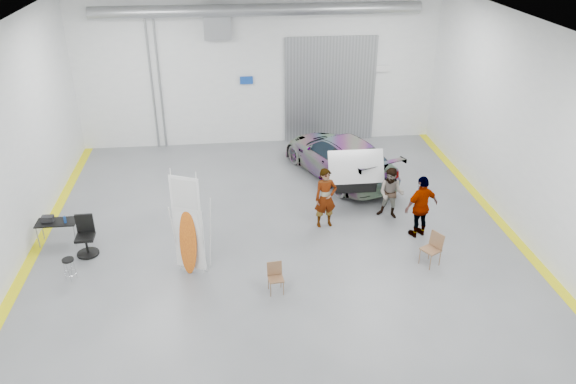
{
  "coord_description": "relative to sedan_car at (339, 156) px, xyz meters",
  "views": [
    {
      "loc": [
        -1.26,
        -13.38,
        8.68
      ],
      "look_at": [
        0.29,
        0.48,
        1.5
      ],
      "focal_mm": 35.0,
      "sensor_mm": 36.0,
      "label": 1
    }
  ],
  "objects": [
    {
      "name": "ground",
      "position": [
        -2.56,
        -4.5,
        -0.75
      ],
      "size": [
        16.0,
        16.0,
        0.0
      ],
      "primitive_type": "plane",
      "color": "slate",
      "rests_on": "ground"
    },
    {
      "name": "room_shell",
      "position": [
        -2.32,
        -2.29,
        3.33
      ],
      "size": [
        14.02,
        16.18,
        6.01
      ],
      "color": "silver",
      "rests_on": "ground"
    },
    {
      "name": "sedan_car",
      "position": [
        0.0,
        0.0,
        0.0
      ],
      "size": [
        3.88,
        5.56,
        1.49
      ],
      "primitive_type": "imported",
      "rotation": [
        0.0,
        0.0,
        3.53
      ],
      "color": "silver",
      "rests_on": "ground"
    },
    {
      "name": "person_a",
      "position": [
        -1.09,
        -3.43,
        0.19
      ],
      "size": [
        0.74,
        0.55,
        1.86
      ],
      "primitive_type": "imported",
      "rotation": [
        0.0,
        0.0,
        0.16
      ],
      "color": "#91744F",
      "rests_on": "ground"
    },
    {
      "name": "person_b",
      "position": [
        0.99,
        -3.15,
        0.07
      ],
      "size": [
        1.0,
        0.92,
        1.64
      ],
      "primitive_type": "imported",
      "rotation": [
        0.0,
        0.0,
        -0.48
      ],
      "color": "slate",
      "rests_on": "ground"
    },
    {
      "name": "person_c",
      "position": [
        1.55,
        -4.3,
        0.21
      ],
      "size": [
        1.19,
        0.8,
        1.9
      ],
      "primitive_type": "imported",
      "rotation": [
        0.0,
        0.0,
        3.49
      ],
      "color": "brown",
      "rests_on": "ground"
    },
    {
      "name": "surfboard_display",
      "position": [
        -4.91,
        -5.44,
        0.45
      ],
      "size": [
        0.78,
        0.46,
        2.94
      ],
      "rotation": [
        0.0,
        0.0,
        -0.41
      ],
      "color": "white",
      "rests_on": "ground"
    },
    {
      "name": "folding_chair_near",
      "position": [
        -2.86,
        -6.54,
        -0.5
      ],
      "size": [
        0.41,
        0.42,
        0.79
      ],
      "rotation": [
        0.0,
        0.0,
        0.1
      ],
      "color": "brown",
      "rests_on": "ground"
    },
    {
      "name": "folding_chair_far",
      "position": [
        1.36,
        -5.8,
        -0.46
      ],
      "size": [
        0.58,
        0.71,
        0.92
      ],
      "rotation": [
        0.0,
        0.0,
        -1.06
      ],
      "color": "brown",
      "rests_on": "ground"
    },
    {
      "name": "shop_stool",
      "position": [
        -8.08,
        -5.43,
        -0.44
      ],
      "size": [
        0.32,
        0.32,
        0.62
      ],
      "rotation": [
        0.0,
        0.0,
        0.17
      ],
      "color": "black",
      "rests_on": "ground"
    },
    {
      "name": "work_table",
      "position": [
        -8.87,
        -3.55,
        -0.05
      ],
      "size": [
        1.1,
        0.55,
        0.9
      ],
      "rotation": [
        0.0,
        0.0,
        0.0
      ],
      "color": "gray",
      "rests_on": "ground"
    },
    {
      "name": "office_chair",
      "position": [
        -7.89,
        -4.22,
        -0.25
      ],
      "size": [
        0.6,
        0.6,
        1.13
      ],
      "rotation": [
        0.0,
        0.0,
        0.02
      ],
      "color": "black",
      "rests_on": "ground"
    },
    {
      "name": "trunk_lid",
      "position": [
        -0.0,
        -2.32,
        0.77
      ],
      "size": [
        1.74,
        1.06,
        0.04
      ],
      "primitive_type": "cube",
      "color": "silver",
      "rests_on": "sedan_car"
    }
  ]
}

